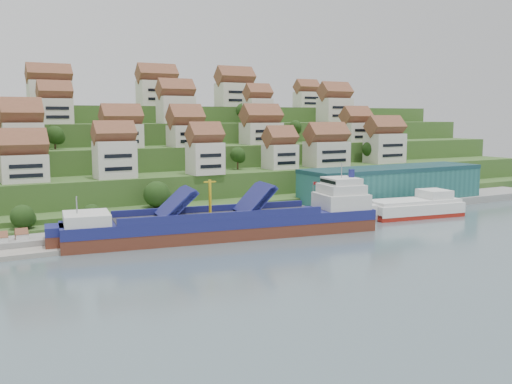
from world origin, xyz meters
TOP-DOWN VIEW (x-y plane):
  - ground at (0.00, 0.00)m, footprint 300.00×300.00m
  - quay at (20.00, 15.00)m, footprint 180.00×14.00m
  - pebble_beach at (-58.00, 12.00)m, footprint 45.00×20.00m
  - hillside at (0.00, 103.55)m, footprint 260.00×128.00m
  - hillside_village at (2.73, 60.26)m, footprint 155.21×64.89m
  - hillside_trees at (-12.26, 41.61)m, footprint 141.35×62.46m
  - warehouse at (52.00, 17.00)m, footprint 60.00×15.00m
  - flagpole at (18.11, 10.00)m, footprint 1.28×0.16m
  - cargo_ship at (-9.91, 1.07)m, footprint 72.59×21.91m
  - second_ship at (45.72, 0.59)m, footprint 27.88×13.47m

SIDE VIEW (x-z plane):
  - ground at x=0.00m, z-range 0.00..0.00m
  - pebble_beach at x=-58.00m, z-range 0.00..1.00m
  - quay at x=20.00m, z-range 0.00..2.20m
  - second_ship at x=45.72m, z-range -1.54..6.23m
  - cargo_ship at x=-9.91m, z-range -4.84..10.99m
  - flagpole at x=18.11m, z-range 2.88..10.88m
  - warehouse at x=52.00m, z-range 2.20..12.20m
  - hillside at x=0.00m, z-range -4.84..26.16m
  - hillside_trees at x=-12.26m, z-range 0.18..29.70m
  - hillside_village at x=2.73m, z-range 9.62..38.80m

